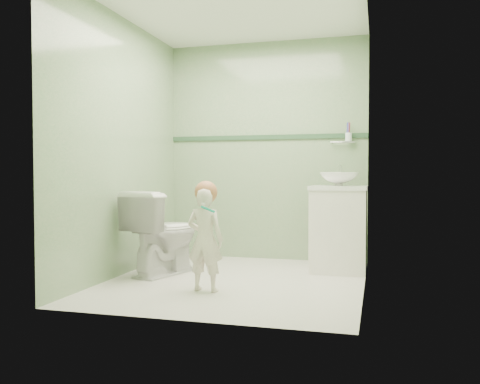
% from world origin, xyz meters
% --- Properties ---
extents(ground, '(2.50, 2.50, 0.00)m').
position_xyz_m(ground, '(0.00, 0.00, 0.00)').
color(ground, silver).
rests_on(ground, ground).
extents(room_shell, '(2.50, 2.54, 2.40)m').
position_xyz_m(room_shell, '(0.00, 0.00, 1.20)').
color(room_shell, '#75A071').
rests_on(room_shell, ground).
extents(trim_stripe, '(2.20, 0.02, 0.05)m').
position_xyz_m(trim_stripe, '(0.00, 1.24, 1.35)').
color(trim_stripe, '#2C4E32').
rests_on(trim_stripe, room_shell).
extents(vanity, '(0.52, 0.50, 0.80)m').
position_xyz_m(vanity, '(0.84, 0.70, 0.40)').
color(vanity, white).
rests_on(vanity, ground).
extents(counter, '(0.54, 0.52, 0.04)m').
position_xyz_m(counter, '(0.84, 0.70, 0.81)').
color(counter, white).
rests_on(counter, vanity).
extents(basin, '(0.37, 0.37, 0.13)m').
position_xyz_m(basin, '(0.84, 0.70, 0.89)').
color(basin, white).
rests_on(basin, counter).
extents(faucet, '(0.03, 0.13, 0.18)m').
position_xyz_m(faucet, '(0.84, 0.89, 0.97)').
color(faucet, silver).
rests_on(faucet, counter).
extents(cup_holder, '(0.26, 0.07, 0.21)m').
position_xyz_m(cup_holder, '(0.89, 1.18, 1.33)').
color(cup_holder, silver).
rests_on(cup_holder, room_shell).
extents(toilet, '(0.64, 0.86, 0.79)m').
position_xyz_m(toilet, '(-0.74, 0.13, 0.39)').
color(toilet, white).
rests_on(toilet, ground).
extents(toddler, '(0.32, 0.22, 0.83)m').
position_xyz_m(toddler, '(-0.13, -0.43, 0.42)').
color(toddler, white).
rests_on(toddler, ground).
extents(hair_cap, '(0.18, 0.18, 0.18)m').
position_xyz_m(hair_cap, '(-0.13, -0.40, 0.80)').
color(hair_cap, '#AF6A42').
rests_on(hair_cap, toddler).
extents(teal_toothbrush, '(0.11, 0.13, 0.08)m').
position_xyz_m(teal_toothbrush, '(-0.07, -0.56, 0.67)').
color(teal_toothbrush, '#08987B').
rests_on(teal_toothbrush, toddler).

